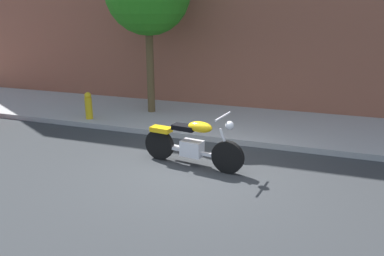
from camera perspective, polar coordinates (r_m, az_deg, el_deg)
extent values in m
plane|color=#303335|center=(7.41, 0.86, -6.61)|extent=(60.00, 60.00, 0.00)
cube|color=#A3A3A3|center=(10.45, 6.80, 0.82)|extent=(23.99, 3.25, 0.14)
cylinder|color=black|center=(7.22, 5.53, -4.51)|extent=(0.67, 0.20, 0.66)
cylinder|color=black|center=(7.90, -5.04, -2.57)|extent=(0.67, 0.20, 0.66)
cube|color=silver|center=(7.51, 0.00, -3.15)|extent=(0.47, 0.34, 0.32)
cube|color=silver|center=(7.54, 0.00, -3.65)|extent=(1.41, 0.28, 0.06)
ellipsoid|color=yellow|center=(7.28, 1.26, 0.16)|extent=(0.55, 0.33, 0.22)
cube|color=black|center=(7.46, -1.23, 0.09)|extent=(0.51, 0.30, 0.10)
cube|color=yellow|center=(7.76, -4.80, -0.20)|extent=(0.47, 0.30, 0.10)
cylinder|color=silver|center=(7.15, 5.15, -2.34)|extent=(0.28, 0.09, 0.58)
cylinder|color=silver|center=(7.01, 4.81, 1.81)|extent=(0.13, 0.70, 0.04)
sphere|color=silver|center=(7.00, 5.83, 0.41)|extent=(0.17, 0.17, 0.17)
cylinder|color=silver|center=(7.79, -1.09, -3.18)|extent=(0.80, 0.20, 0.09)
cylinder|color=brown|center=(11.13, -6.47, 9.21)|extent=(0.22, 0.22, 2.94)
cylinder|color=gold|center=(10.87, -15.64, 2.61)|extent=(0.20, 0.20, 0.75)
sphere|color=gold|center=(10.78, -15.82, 4.85)|extent=(0.19, 0.19, 0.19)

